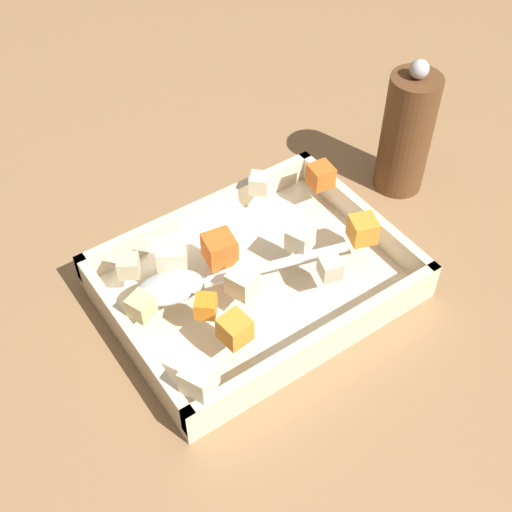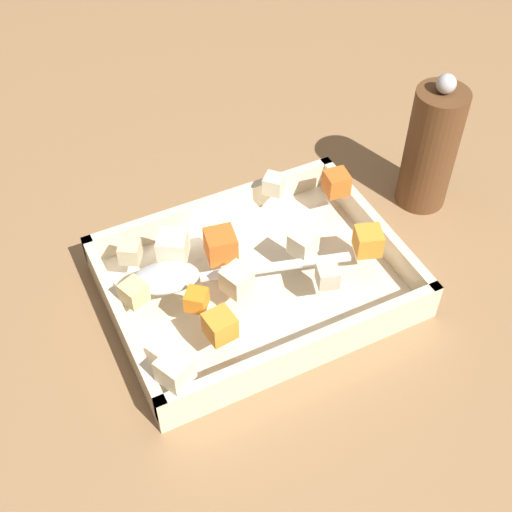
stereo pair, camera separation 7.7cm
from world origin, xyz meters
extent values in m
plane|color=#936D47|center=(0.00, 0.00, 0.00)|extent=(4.00, 4.00, 0.00)
cube|color=beige|center=(0.01, 0.01, 0.01)|extent=(0.34, 0.25, 0.01)
cube|color=beige|center=(0.01, -0.11, 0.03)|extent=(0.34, 0.01, 0.04)
cube|color=beige|center=(0.01, 0.13, 0.03)|extent=(0.34, 0.01, 0.04)
cube|color=beige|center=(-0.16, 0.01, 0.03)|extent=(0.01, 0.25, 0.04)
cube|color=beige|center=(0.17, 0.01, 0.03)|extent=(0.01, 0.25, 0.04)
cube|color=orange|center=(-0.08, -0.02, 0.06)|extent=(0.03, 0.03, 0.02)
cube|color=orange|center=(0.15, 0.07, 0.06)|extent=(0.03, 0.03, 0.03)
cube|color=orange|center=(-0.07, -0.07, 0.07)|extent=(0.03, 0.03, 0.03)
cube|color=orange|center=(0.13, -0.03, 0.07)|extent=(0.04, 0.04, 0.03)
cube|color=orange|center=(-0.03, 0.04, 0.07)|extent=(0.04, 0.04, 0.03)
cube|color=beige|center=(0.06, 0.00, 0.06)|extent=(0.03, 0.03, 0.03)
cube|color=#E0CC89|center=(-0.14, 0.02, 0.06)|extent=(0.03, 0.03, 0.02)
cube|color=beige|center=(-0.03, -0.02, 0.07)|extent=(0.04, 0.04, 0.03)
cube|color=beige|center=(-0.13, -0.09, 0.07)|extent=(0.04, 0.04, 0.03)
cube|color=beige|center=(-0.08, 0.06, 0.07)|extent=(0.05, 0.05, 0.03)
cube|color=beige|center=(0.08, 0.11, 0.06)|extent=(0.03, 0.03, 0.02)
cube|color=beige|center=(-0.12, 0.08, 0.06)|extent=(0.03, 0.03, 0.02)
cube|color=beige|center=(0.06, -0.05, 0.06)|extent=(0.03, 0.03, 0.02)
ellipsoid|color=silver|center=(-0.10, 0.02, 0.06)|extent=(0.08, 0.06, 0.02)
cube|color=silver|center=(0.02, -0.01, 0.05)|extent=(0.17, 0.06, 0.01)
cylinder|color=brown|center=(0.27, 0.06, 0.08)|extent=(0.07, 0.07, 0.17)
sphere|color=#B7B7BC|center=(0.27, 0.06, 0.18)|extent=(0.02, 0.02, 0.02)
camera|label=1|loc=(-0.29, -0.42, 0.63)|focal=48.16mm
camera|label=2|loc=(-0.23, -0.46, 0.63)|focal=48.16mm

